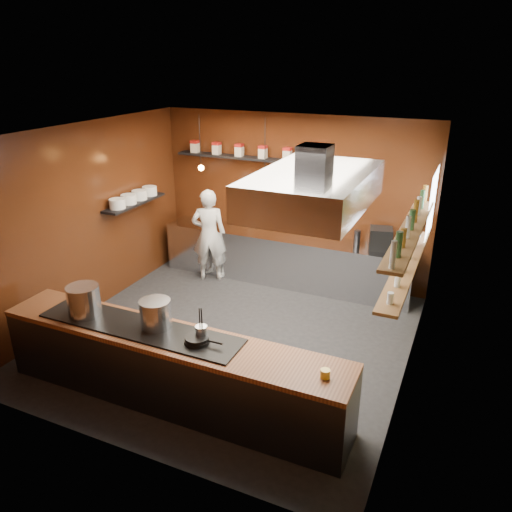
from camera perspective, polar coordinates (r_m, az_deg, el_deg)
The scene contains 26 objects.
floor at distance 7.56m, azimuth -2.83°, elevation -9.27°, with size 5.00×5.00×0.00m, color black.
back_wall at distance 9.08m, azimuth 4.15°, elevation 6.52°, with size 5.00×5.00×0.00m, color #321509.
left_wall at distance 8.29m, azimuth -18.70°, elevation 3.85°, with size 5.00×5.00×0.00m, color #321509.
right_wall at distance 6.24m, azimuth 17.86°, elevation -1.94°, with size 5.00×5.00×0.00m, color brown.
ceiling at distance 6.52m, azimuth -3.34°, elevation 13.86°, with size 5.00×5.00×0.00m, color silver.
window_pane at distance 7.72m, azimuth 19.47°, elevation 5.58°, with size 1.00×1.00×0.00m, color white.
prep_counter at distance 9.13m, azimuth 3.25°, elevation -0.34°, with size 4.60×0.65×0.90m, color silver.
pass_counter at distance 6.16m, azimuth -9.83°, elevation -12.52°, with size 4.40×0.72×0.94m.
tin_shelf at distance 9.13m, azimuth -1.45°, elevation 11.17°, with size 2.60×0.26×0.04m, color black.
plate_shelf at distance 8.90m, azimuth -13.70°, elevation 5.95°, with size 0.30×1.40×0.04m, color black.
bottle_shelf_upper at distance 6.39m, azimuth 17.23°, elevation 2.74°, with size 0.26×2.80×0.04m, color brown.
bottle_shelf_lower at distance 6.55m, azimuth 16.77°, elevation -1.14°, with size 0.26×2.80×0.04m, color brown.
extractor_hood at distance 5.77m, azimuth 6.58°, elevation 7.64°, with size 1.20×2.00×0.72m.
pendant_left at distance 8.80m, azimuth -6.31°, elevation 10.31°, with size 0.10×0.10×0.95m.
pendant_right at distance 8.27m, azimuth 1.01°, elevation 9.68°, with size 0.10×0.10×0.95m.
storage_tins at distance 9.05m, azimuth -0.58°, elevation 11.92°, with size 2.43×0.13×0.22m.
plate_stacks at distance 8.87m, azimuth -13.76°, elevation 6.57°, with size 0.26×1.16×0.16m.
bottles at distance 6.35m, azimuth 17.37°, elevation 3.93°, with size 0.06×2.66×0.24m.
wine_glasses at distance 6.52m, azimuth 16.85°, elevation -0.45°, with size 0.07×2.37×0.13m.
stockpot_large at distance 6.47m, azimuth -19.07°, elevation -4.84°, with size 0.39×0.39×0.38m, color #B4B6BB.
stockpot_small at distance 5.98m, azimuth -11.41°, elevation -6.49°, with size 0.37×0.37×0.34m, color silver.
utensil_crock at distance 5.69m, azimuth -6.26°, elevation -8.74°, with size 0.13×0.13×0.17m, color silver.
frying_pan at distance 5.67m, azimuth -6.73°, elevation -9.46°, with size 0.46×0.29×0.07m.
butter_jar at distance 5.17m, azimuth 7.91°, elevation -13.17°, with size 0.10×0.10×0.09m, color yellow.
espresso_machine at distance 8.55m, azimuth 14.06°, elevation 1.95°, with size 0.36×0.34×0.36m, color black.
chef at distance 9.16m, azimuth -5.39°, elevation 2.41°, with size 0.63×0.41×1.72m, color white.
Camera 1 is at (2.97, -5.73, 3.93)m, focal length 35.00 mm.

